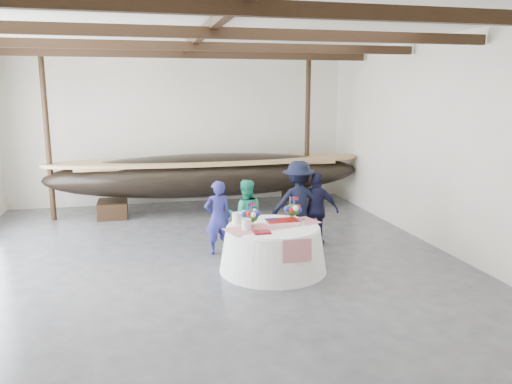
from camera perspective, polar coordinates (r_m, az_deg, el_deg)
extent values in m
cube|color=#3D3D42|center=(9.82, -5.32, -8.52)|extent=(10.00, 12.00, 0.01)
cube|color=silver|center=(15.24, -8.66, 7.23)|extent=(10.00, 0.02, 4.50)
cube|color=silver|center=(3.56, 7.72, -6.75)|extent=(10.00, 0.02, 4.50)
cube|color=silver|center=(11.12, 20.98, 5.05)|extent=(0.02, 12.00, 4.50)
cube|color=white|center=(9.30, -5.86, 18.53)|extent=(10.00, 12.00, 0.01)
cube|color=black|center=(5.85, -1.03, 20.30)|extent=(9.80, 0.12, 0.18)
cube|color=black|center=(8.29, -4.88, 17.67)|extent=(9.80, 0.12, 0.18)
cube|color=black|center=(10.75, -6.92, 16.21)|extent=(9.80, 0.12, 0.18)
cube|color=black|center=(13.23, -8.18, 15.28)|extent=(9.80, 0.12, 0.18)
cube|color=black|center=(9.29, -5.85, 17.79)|extent=(0.15, 11.76, 0.15)
cylinder|color=black|center=(13.88, -22.76, 6.06)|extent=(0.14, 0.14, 4.50)
cylinder|color=black|center=(14.48, 5.89, 7.08)|extent=(0.14, 0.14, 4.50)
cube|color=black|center=(14.02, -16.05, -1.86)|extent=(0.77, 0.99, 0.44)
cube|color=black|center=(14.71, 4.90, -0.83)|extent=(0.77, 0.99, 0.44)
ellipsoid|color=black|center=(13.97, -5.38, 1.94)|extent=(8.78, 1.76, 1.21)
cube|color=#9E7A4C|center=(13.92, -5.41, 3.28)|extent=(7.03, 1.15, 0.07)
cone|color=white|center=(9.50, 1.95, -6.50)|extent=(2.03, 2.03, 0.84)
cylinder|color=white|center=(9.38, 1.97, -4.00)|extent=(1.72, 1.72, 0.04)
cube|color=red|center=(9.37, 1.97, -3.87)|extent=(1.95, 1.06, 0.01)
cube|color=white|center=(9.49, 3.00, -3.49)|extent=(0.60, 0.40, 0.07)
cylinder|color=white|center=(9.08, -1.10, -3.71)|extent=(0.18, 0.18, 0.21)
cylinder|color=white|center=(9.51, -2.21, -3.01)|extent=(0.18, 0.18, 0.21)
cube|color=maroon|center=(8.90, 0.67, -4.62)|extent=(0.30, 0.24, 0.03)
cone|color=silver|center=(9.40, 5.41, -3.50)|extent=(0.09, 0.09, 0.12)
imported|color=navy|center=(10.37, -4.39, -2.92)|extent=(0.61, 0.44, 1.55)
imported|color=#1E9F78|center=(10.52, -1.20, -2.71)|extent=(0.81, 0.67, 1.54)
imported|color=black|center=(10.89, 4.85, -1.35)|extent=(1.29, 0.85, 1.88)
imported|color=black|center=(10.94, 6.95, -2.01)|extent=(1.02, 0.83, 1.62)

